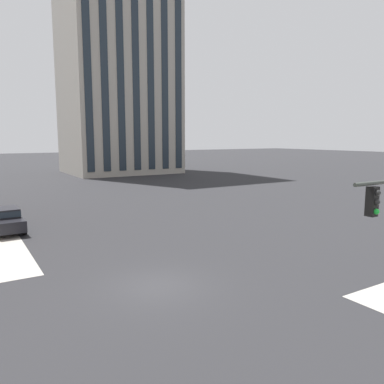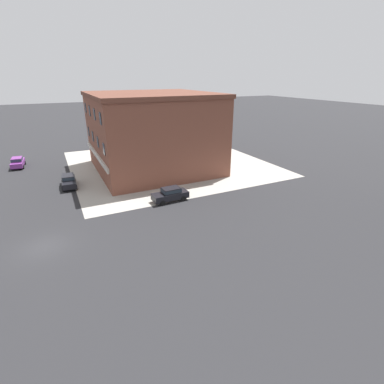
% 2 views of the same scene
% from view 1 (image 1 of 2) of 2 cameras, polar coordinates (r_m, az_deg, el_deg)
% --- Properties ---
extents(ground_plane, '(320.00, 320.00, 0.00)m').
position_cam_1_polar(ground_plane, '(17.46, -5.21, -13.75)').
color(ground_plane, '#262628').
extents(car_main_northbound_far, '(2.02, 4.47, 1.68)m').
position_cam_1_polar(car_main_northbound_far, '(29.37, -25.83, -3.65)').
color(car_main_northbound_far, black).
rests_on(car_main_northbound_far, ground).
extents(residential_tower_skyline_right, '(19.11, 16.80, 52.38)m').
position_cam_1_polar(residential_tower_skyline_right, '(76.09, -11.15, 22.98)').
color(residential_tower_skyline_right, '#9E998E').
rests_on(residential_tower_skyline_right, ground).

